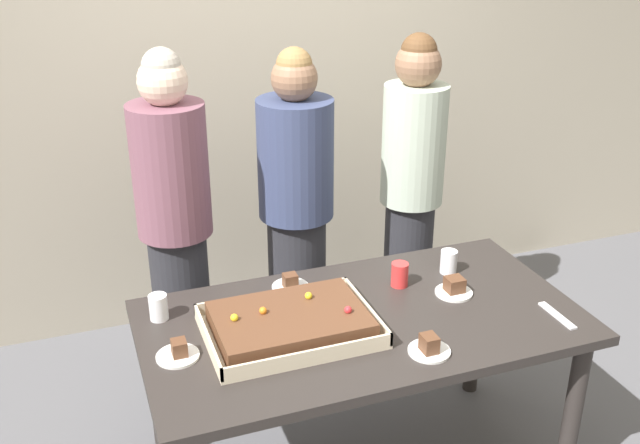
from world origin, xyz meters
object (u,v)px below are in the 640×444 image
at_px(drink_cup_nearest, 158,307).
at_px(person_green_shirt_behind, 296,216).
at_px(plated_slice_far_right, 290,284).
at_px(sheet_cake, 290,323).
at_px(party_table, 362,339).
at_px(person_serving_front, 411,190).
at_px(plated_slice_near_right, 178,353).
at_px(drink_cup_middle, 400,274).
at_px(plated_slice_near_left, 429,347).
at_px(drink_cup_far_end, 449,262).
at_px(plated_slice_far_left, 454,288).
at_px(cake_server_utensil, 557,316).
at_px(person_striped_tie_right, 176,230).

xyz_separation_m(drink_cup_nearest, person_green_shirt_behind, (0.74, 0.58, 0.02)).
distance_m(plated_slice_far_right, drink_cup_nearest, 0.54).
xyz_separation_m(sheet_cake, plated_slice_far_right, (0.10, 0.31, -0.02)).
xyz_separation_m(party_table, person_green_shirt_behind, (0.02, 0.84, 0.17)).
height_order(plated_slice_far_right, person_serving_front, person_serving_front).
xyz_separation_m(plated_slice_near_right, person_green_shirt_behind, (0.71, 0.86, 0.05)).
distance_m(sheet_cake, drink_cup_middle, 0.56).
relative_size(plated_slice_near_left, plated_slice_far_right, 1.00).
bearing_deg(person_green_shirt_behind, drink_cup_nearest, -31.79).
distance_m(plated_slice_near_left, drink_cup_far_end, 0.62).
distance_m(plated_slice_far_left, drink_cup_middle, 0.22).
bearing_deg(person_green_shirt_behind, party_table, 18.70).
relative_size(sheet_cake, person_green_shirt_behind, 0.37).
bearing_deg(plated_slice_far_left, plated_slice_near_left, -130.69).
height_order(plated_slice_near_right, person_green_shirt_behind, person_green_shirt_behind).
bearing_deg(drink_cup_far_end, person_serving_front, 76.79).
height_order(plated_slice_far_left, cake_server_utensil, plated_slice_far_left).
relative_size(person_serving_front, person_green_shirt_behind, 1.01).
xyz_separation_m(plated_slice_far_left, cake_server_utensil, (0.28, -0.29, -0.02)).
xyz_separation_m(sheet_cake, plated_slice_near_right, (-0.41, -0.01, -0.02)).
bearing_deg(cake_server_utensil, plated_slice_far_right, 148.01).
xyz_separation_m(cake_server_utensil, person_serving_front, (-0.06, 1.12, 0.10)).
xyz_separation_m(drink_cup_middle, person_serving_front, (0.40, 0.70, 0.05)).
height_order(plated_slice_far_left, drink_cup_nearest, drink_cup_nearest).
xyz_separation_m(plated_slice_near_right, drink_cup_middle, (0.94, 0.20, 0.03)).
height_order(plated_slice_far_left, person_green_shirt_behind, person_green_shirt_behind).
distance_m(plated_slice_near_left, drink_cup_nearest, 1.01).
height_order(party_table, drink_cup_far_end, drink_cup_far_end).
bearing_deg(cake_server_utensil, person_serving_front, 92.96).
height_order(plated_slice_near_right, drink_cup_nearest, drink_cup_nearest).
bearing_deg(plated_slice_near_right, drink_cup_middle, 11.94).
bearing_deg(person_serving_front, drink_cup_middle, 16.61).
xyz_separation_m(plated_slice_far_right, person_green_shirt_behind, (0.20, 0.53, 0.05)).
xyz_separation_m(plated_slice_far_right, cake_server_utensil, (0.88, -0.55, -0.01)).
relative_size(plated_slice_near_right, plated_slice_far_left, 1.00).
xyz_separation_m(drink_cup_nearest, drink_cup_middle, (0.96, -0.08, 0.00)).
xyz_separation_m(plated_slice_near_left, drink_cup_middle, (0.11, 0.47, 0.03)).
bearing_deg(plated_slice_far_left, sheet_cake, -175.86).
bearing_deg(person_green_shirt_behind, plated_slice_near_left, 25.39).
relative_size(sheet_cake, plated_slice_far_left, 4.09).
height_order(drink_cup_middle, drink_cup_far_end, same).
bearing_deg(party_table, drink_cup_middle, 36.56).
relative_size(plated_slice_near_right, person_striped_tie_right, 0.09).
bearing_deg(drink_cup_far_end, party_table, -156.57).
distance_m(party_table, plated_slice_near_right, 0.71).
height_order(plated_slice_near_right, cake_server_utensil, plated_slice_near_right).
height_order(plated_slice_far_right, drink_cup_far_end, drink_cup_far_end).
bearing_deg(drink_cup_nearest, sheet_cake, -31.29).
relative_size(plated_slice_far_left, drink_cup_far_end, 1.50).
height_order(plated_slice_far_left, person_serving_front, person_serving_front).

